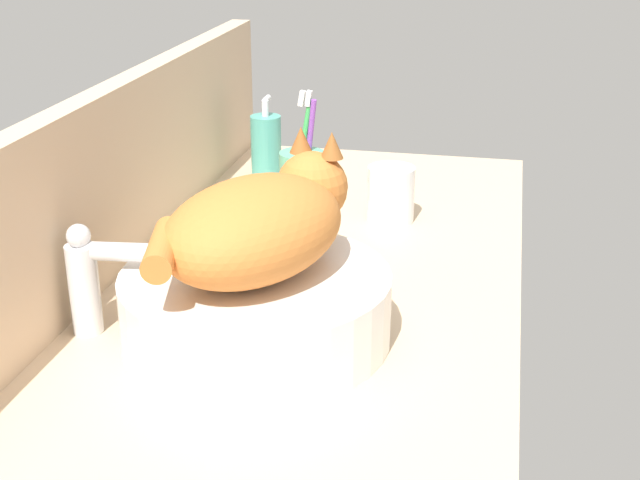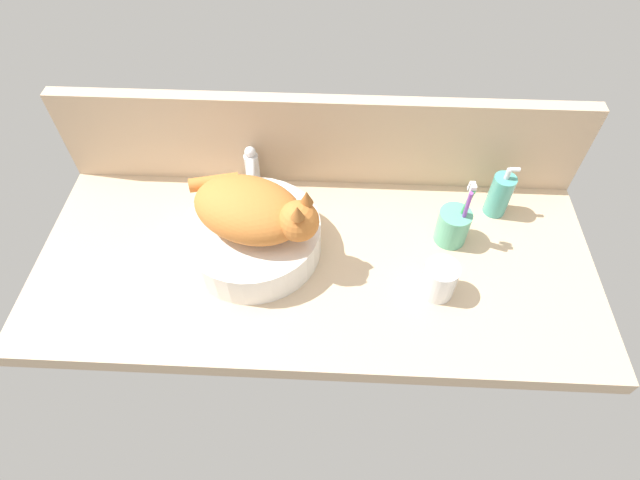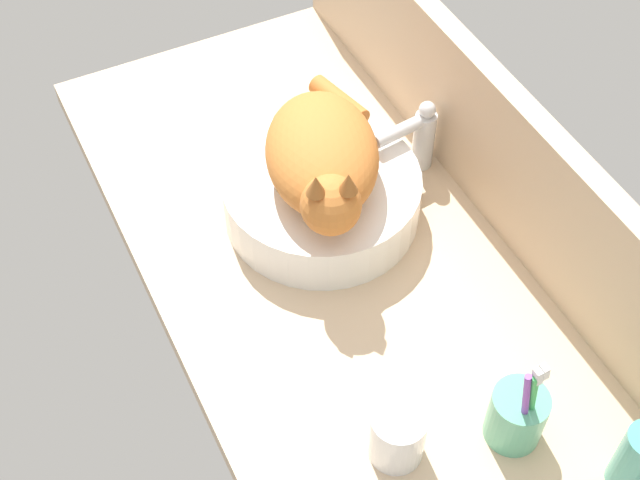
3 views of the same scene
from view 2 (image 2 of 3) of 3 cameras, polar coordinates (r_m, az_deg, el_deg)
name	(u,v)px [view 2 (image 2 of 3)]	position (r cm, az deg, el deg)	size (l,w,h in cm)	color
ground_plane	(315,262)	(117.76, -0.57, -2.51)	(128.84, 56.83, 4.00)	#D1B28E
backsplash_panel	(320,141)	(125.58, 0.04, 11.27)	(128.84, 3.60, 24.68)	#CCAD8C
sink_basin	(253,238)	(115.45, -7.66, 0.28)	(31.20, 31.20, 8.22)	white
cat	(254,210)	(107.57, -7.55, 3.41)	(30.21, 24.67, 14.00)	#CC7533
faucet	(252,170)	(126.20, -7.76, 7.91)	(4.14, 11.86, 13.60)	silver
soap_dispenser	(500,195)	(128.70, 19.84, 4.89)	(5.40, 5.40, 14.64)	teal
toothbrush_cup	(453,225)	(119.98, 14.98, 1.62)	(7.56, 7.56, 18.67)	#5BB28E
water_glass	(439,281)	(110.53, 13.45, -4.56)	(7.32, 7.32, 8.74)	white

